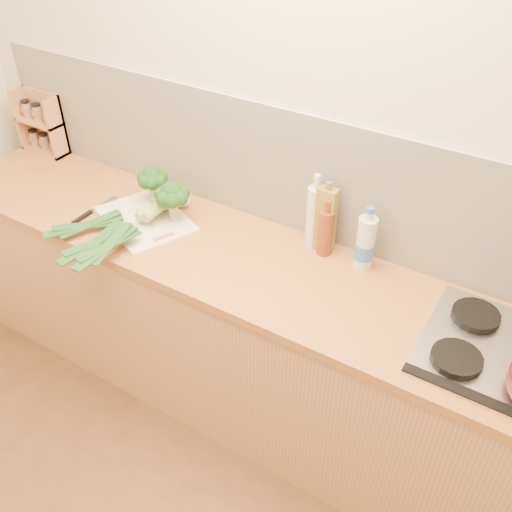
% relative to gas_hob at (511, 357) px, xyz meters
% --- Properties ---
extents(room_shell, '(3.50, 3.50, 3.50)m').
position_rel_gas_hob_xyz_m(room_shell, '(-1.02, 0.29, 0.26)').
color(room_shell, beige).
rests_on(room_shell, ground).
extents(counter, '(3.20, 0.62, 0.90)m').
position_rel_gas_hob_xyz_m(counter, '(-1.02, 0.00, -0.46)').
color(counter, tan).
rests_on(counter, ground).
extents(gas_hob, '(0.58, 0.50, 0.04)m').
position_rel_gas_hob_xyz_m(gas_hob, '(0.00, 0.00, 0.00)').
color(gas_hob, silver).
rests_on(gas_hob, counter).
extents(chopping_board, '(0.52, 0.47, 0.01)m').
position_rel_gas_hob_xyz_m(chopping_board, '(-1.58, -0.00, -0.01)').
color(chopping_board, silver).
rests_on(chopping_board, counter).
extents(broccoli_left, '(0.14, 0.14, 0.18)m').
position_rel_gas_hob_xyz_m(broccoli_left, '(-1.62, 0.13, 0.12)').
color(broccoli_left, '#9EAB64').
rests_on(broccoli_left, chopping_board).
extents(broccoli_right, '(0.15, 0.16, 0.19)m').
position_rel_gas_hob_xyz_m(broccoli_right, '(-1.46, 0.06, 0.13)').
color(broccoli_right, '#9EAB64').
rests_on(broccoli_right, chopping_board).
extents(leek_front, '(0.39, 0.57, 0.04)m').
position_rel_gas_hob_xyz_m(leek_front, '(-1.61, -0.03, 0.02)').
color(leek_front, white).
rests_on(leek_front, chopping_board).
extents(leek_mid, '(0.14, 0.67, 0.04)m').
position_rel_gas_hob_xyz_m(leek_mid, '(-1.56, -0.06, 0.04)').
color(leek_mid, white).
rests_on(leek_mid, chopping_board).
extents(leek_back, '(0.10, 0.67, 0.04)m').
position_rel_gas_hob_xyz_m(leek_back, '(-1.51, -0.08, 0.06)').
color(leek_back, white).
rests_on(leek_back, chopping_board).
extents(chefs_knife, '(0.03, 0.28, 0.02)m').
position_rel_gas_hob_xyz_m(chefs_knife, '(-1.82, -0.11, -0.01)').
color(chefs_knife, silver).
rests_on(chefs_knife, counter).
extents(spice_rack, '(0.27, 0.11, 0.32)m').
position_rel_gas_hob_xyz_m(spice_rack, '(-2.47, 0.25, 0.13)').
color(spice_rack, tan).
rests_on(spice_rack, counter).
extents(oil_tin, '(0.08, 0.05, 0.32)m').
position_rel_gas_hob_xyz_m(oil_tin, '(-0.81, 0.23, 0.13)').
color(oil_tin, olive).
rests_on(oil_tin, counter).
extents(glass_bottle, '(0.07, 0.07, 0.33)m').
position_rel_gas_hob_xyz_m(glass_bottle, '(-0.86, 0.24, 0.13)').
color(glass_bottle, silver).
rests_on(glass_bottle, counter).
extents(amber_bottle, '(0.06, 0.06, 0.25)m').
position_rel_gas_hob_xyz_m(amber_bottle, '(-0.79, 0.21, 0.09)').
color(amber_bottle, maroon).
rests_on(amber_bottle, counter).
extents(water_bottle, '(0.08, 0.08, 0.26)m').
position_rel_gas_hob_xyz_m(water_bottle, '(-0.62, 0.20, 0.09)').
color(water_bottle, silver).
rests_on(water_bottle, counter).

